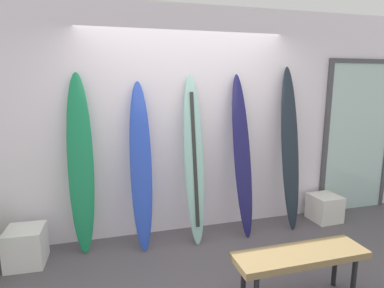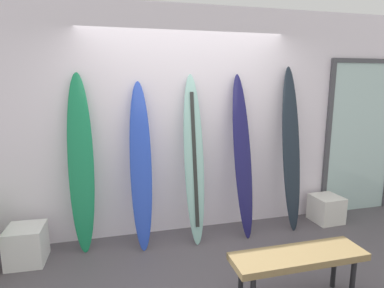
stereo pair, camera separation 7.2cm
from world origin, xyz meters
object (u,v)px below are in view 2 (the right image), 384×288
object	(u,v)px
surfboard_emerald	(81,165)
bench	(298,260)
surfboard_cobalt	(141,166)
surfboard_charcoal	(291,150)
surfboard_seafoam	(194,160)
display_block_center	(326,209)
glass_door	(360,135)
surfboard_navy	(243,156)
display_block_left	(26,245)

from	to	relation	value
surfboard_emerald	bench	bearing A→B (deg)	-38.94
surfboard_cobalt	surfboard_charcoal	world-z (taller)	surfboard_charcoal
surfboard_seafoam	display_block_center	distance (m)	2.05
glass_door	bench	bearing A→B (deg)	-140.84
surfboard_navy	display_block_center	distance (m)	1.51
display_block_left	surfboard_navy	bearing A→B (deg)	2.06
surfboard_charcoal	bench	bearing A→B (deg)	-118.22
surfboard_cobalt	display_block_left	xyz separation A→B (m)	(-1.24, -0.10, -0.76)
surfboard_emerald	display_block_left	distance (m)	1.00
display_block_left	display_block_center	size ratio (longest dim) A/B	1.04
surfboard_navy	glass_door	xyz separation A→B (m)	(1.95, 0.25, 0.14)
bench	display_block_center	bearing A→B (deg)	45.91
display_block_center	display_block_left	bearing A→B (deg)	-178.73
display_block_left	display_block_center	bearing A→B (deg)	1.27
surfboard_navy	surfboard_charcoal	distance (m)	0.68
display_block_center	surfboard_emerald	bearing A→B (deg)	178.46
surfboard_charcoal	display_block_center	distance (m)	1.04
surfboard_cobalt	glass_door	distance (m)	3.21
surfboard_navy	display_block_left	xyz separation A→B (m)	(-2.49, -0.09, -0.80)
display_block_left	glass_door	distance (m)	4.55
surfboard_cobalt	glass_door	xyz separation A→B (m)	(3.20, 0.24, 0.18)
glass_door	surfboard_charcoal	bearing A→B (deg)	-169.36
surfboard_navy	surfboard_charcoal	bearing A→B (deg)	1.34
surfboard_charcoal	bench	xyz separation A→B (m)	(-0.76, -1.41, -0.62)
surfboard_seafoam	display_block_left	world-z (taller)	surfboard_seafoam
surfboard_emerald	surfboard_charcoal	bearing A→B (deg)	-1.41
glass_door	surfboard_seafoam	bearing A→B (deg)	-174.47
surfboard_emerald	bench	size ratio (longest dim) A/B	1.71
surfboard_seafoam	surfboard_charcoal	size ratio (longest dim) A/B	0.95
surfboard_seafoam	surfboard_charcoal	world-z (taller)	surfboard_charcoal
surfboard_seafoam	bench	size ratio (longest dim) A/B	1.70
surfboard_cobalt	display_block_left	size ratio (longest dim) A/B	4.79
display_block_left	bench	xyz separation A→B (m)	(2.41, -1.31, 0.22)
surfboard_navy	display_block_center	bearing A→B (deg)	-0.28
glass_door	bench	distance (m)	2.71
bench	display_block_left	bearing A→B (deg)	151.59
surfboard_cobalt	surfboard_emerald	bearing A→B (deg)	174.23
surfboard_charcoal	display_block_center	world-z (taller)	surfboard_charcoal
surfboard_navy	display_block_left	distance (m)	2.62
surfboard_seafoam	glass_door	size ratio (longest dim) A/B	0.90
surfboard_seafoam	surfboard_navy	xyz separation A→B (m)	(0.62, -0.01, 0.02)
surfboard_cobalt	display_block_center	size ratio (longest dim) A/B	4.99
surfboard_emerald	surfboard_cobalt	world-z (taller)	surfboard_emerald
surfboard_seafoam	surfboard_cobalt	bearing A→B (deg)	179.28
display_block_center	glass_door	world-z (taller)	glass_door
surfboard_navy	display_block_left	bearing A→B (deg)	-177.94
surfboard_emerald	surfboard_charcoal	xyz separation A→B (m)	(2.58, -0.06, 0.04)
surfboard_emerald	display_block_center	distance (m)	3.27
surfboard_seafoam	surfboard_navy	world-z (taller)	surfboard_navy
display_block_left	glass_door	xyz separation A→B (m)	(4.44, 0.34, 0.94)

